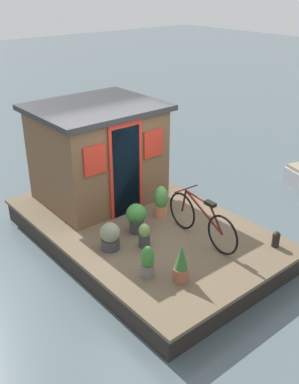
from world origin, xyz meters
name	(u,v)px	position (x,y,z in m)	size (l,w,h in m)	color
ground_plane	(143,243)	(0.00, 0.00, 0.00)	(60.00, 60.00, 0.00)	#4C5B60
houseboat_deck	(143,233)	(0.00, 0.00, 0.22)	(4.97, 3.13, 0.44)	brown
houseboat_cabin	(98,153)	(1.37, 0.00, 1.40)	(1.99, 2.35, 1.91)	brown
bicycle	(201,220)	(-1.08, -0.41, 0.81)	(1.68, 0.50, 0.81)	black
potted_plant_basil	(110,236)	(-0.33, 0.94, 0.68)	(0.34, 0.34, 0.47)	#38383D
potted_plant_fern	(181,264)	(-1.68, 0.63, 0.72)	(0.23, 0.23, 0.60)	#935138
potted_plant_thyme	(144,235)	(-0.63, 0.47, 0.65)	(0.19, 0.19, 0.43)	#38383D
potted_plant_sage	(148,262)	(-1.27, 0.92, 0.68)	(0.20, 0.20, 0.51)	slate
potted_plant_geranium	(161,202)	(-0.02, -0.43, 0.74)	(0.26, 0.26, 0.61)	#C6754C
potted_plant_rosemary	(136,217)	(-0.18, 0.28, 0.74)	(0.35, 0.35, 0.54)	#38383D
mooring_bollard	(276,238)	(-2.02, -1.22, 0.59)	(0.13, 0.13, 0.28)	black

